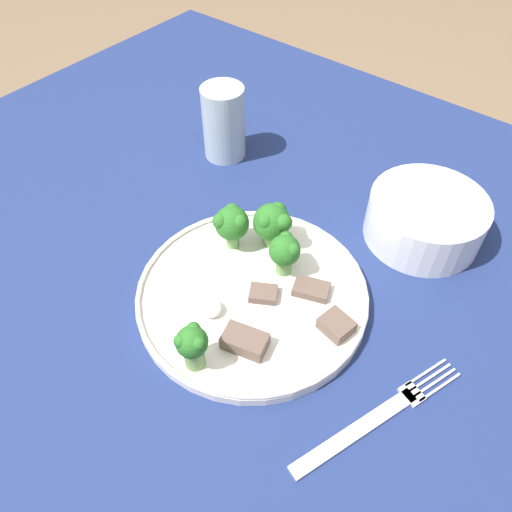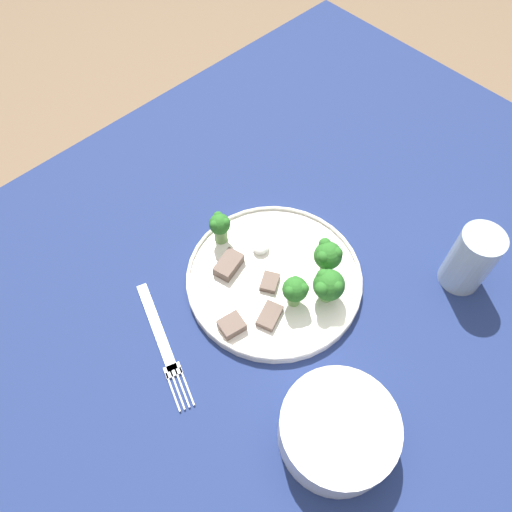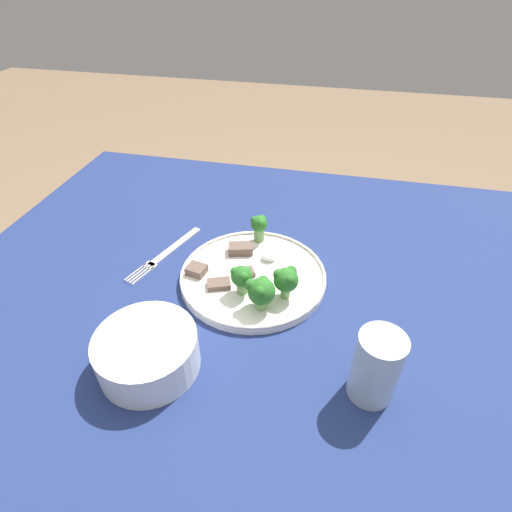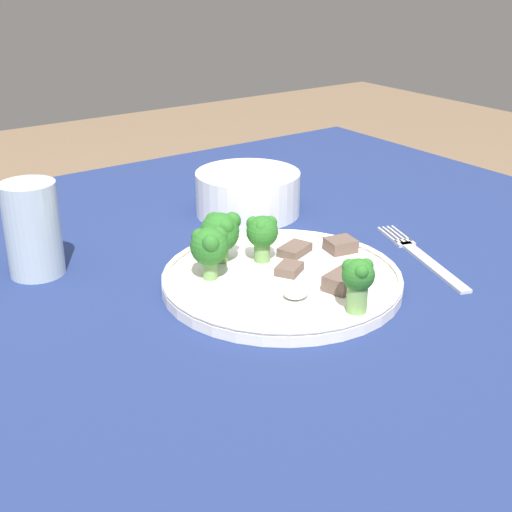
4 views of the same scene
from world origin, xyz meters
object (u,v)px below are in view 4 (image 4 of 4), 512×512
Objects in this scene: fork at (422,257)px; drinking_glass at (33,234)px; dinner_plate at (282,279)px; cream_bowl at (248,194)px.

fork is 0.47m from drinking_glass.
fork is at bearing -30.02° from drinking_glass.
dinner_plate is 1.34× the size of fork.
cream_bowl is at bearing 4.74° from drinking_glass.
fork is 1.81× the size of drinking_glass.
drinking_glass is at bearing 137.53° from dinner_plate.
drinking_glass is (-0.32, -0.03, 0.02)m from cream_bowl.
dinner_plate is at bearing 168.78° from fork.
cream_bowl is at bearing 64.26° from dinner_plate.
dinner_plate reaches higher than fork.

